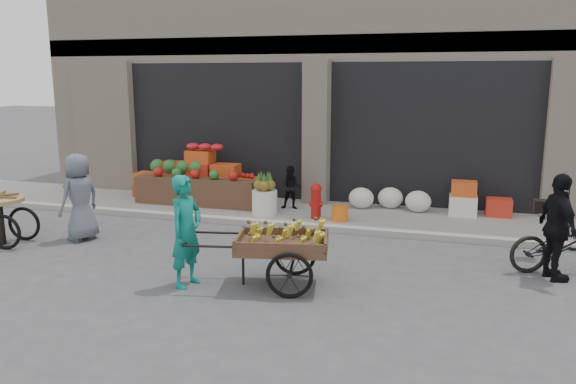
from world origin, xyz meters
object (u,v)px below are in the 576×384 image
(fire_hydrant, at_px, (316,200))
(bicycle, at_px, (566,243))
(banana_cart, at_px, (279,241))
(orange_bucket, at_px, (340,213))
(pineapple_bin, at_px, (265,202))
(cyclist, at_px, (558,227))
(seated_person, at_px, (291,188))
(vendor_grey, at_px, (80,197))
(vendor_woman, at_px, (186,231))

(fire_hydrant, distance_m, bicycle, 4.59)
(fire_hydrant, height_order, banana_cart, banana_cart)
(orange_bucket, bearing_deg, banana_cart, -93.24)
(pineapple_bin, bearing_deg, cyclist, -22.17)
(seated_person, relative_size, banana_cart, 0.41)
(fire_hydrant, height_order, bicycle, bicycle)
(vendor_grey, bearing_deg, seated_person, 149.71)
(pineapple_bin, distance_m, vendor_woman, 3.86)
(pineapple_bin, bearing_deg, orange_bucket, -3.58)
(banana_cart, xyz_separation_m, cyclist, (3.77, 1.38, 0.13))
(orange_bucket, bearing_deg, bicycle, -23.08)
(orange_bucket, xyz_separation_m, banana_cart, (-0.19, -3.39, 0.39))
(orange_bucket, distance_m, vendor_grey, 4.88)
(seated_person, height_order, cyclist, cyclist)
(fire_hydrant, xyz_separation_m, orange_bucket, (0.50, -0.05, -0.23))
(pineapple_bin, distance_m, banana_cart, 3.77)
(fire_hydrant, distance_m, seated_person, 0.96)
(vendor_grey, bearing_deg, banana_cart, 90.71)
(pineapple_bin, relative_size, bicycle, 0.30)
(vendor_grey, height_order, bicycle, vendor_grey)
(orange_bucket, bearing_deg, vendor_grey, -152.87)
(vendor_woman, bearing_deg, cyclist, -58.60)
(seated_person, height_order, vendor_woman, vendor_woman)
(banana_cart, height_order, bicycle, banana_cart)
(seated_person, distance_m, banana_cart, 4.21)
(pineapple_bin, bearing_deg, seated_person, 56.31)
(orange_bucket, bearing_deg, cyclist, -29.33)
(seated_person, bearing_deg, cyclist, -39.56)
(bicycle, relative_size, cyclist, 1.09)
(pineapple_bin, bearing_deg, banana_cart, -68.03)
(vendor_grey, xyz_separation_m, bicycle, (8.09, 0.60, -0.34))
(orange_bucket, distance_m, seated_person, 1.42)
(banana_cart, bearing_deg, fire_hydrant, 83.87)
(pineapple_bin, xyz_separation_m, vendor_grey, (-2.72, -2.31, 0.42))
(vendor_woman, xyz_separation_m, vendor_grey, (-2.87, 1.52, -0.01))
(cyclist, bearing_deg, vendor_woman, 89.04)
(vendor_woman, distance_m, vendor_grey, 3.25)
(fire_hydrant, bearing_deg, bicycle, -21.21)
(banana_cart, relative_size, vendor_woman, 1.44)
(banana_cart, distance_m, vendor_woman, 1.30)
(seated_person, height_order, vendor_grey, vendor_grey)
(vendor_grey, bearing_deg, vendor_woman, 78.74)
(fire_hydrant, bearing_deg, pineapple_bin, 177.40)
(fire_hydrant, relative_size, orange_bucket, 2.22)
(vendor_grey, height_order, cyclist, vendor_grey)
(seated_person, relative_size, vendor_woman, 0.58)
(vendor_woman, bearing_deg, orange_bucket, -8.69)
(seated_person, relative_size, cyclist, 0.59)
(vendor_woman, height_order, bicycle, vendor_woman)
(fire_hydrant, relative_size, cyclist, 0.45)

